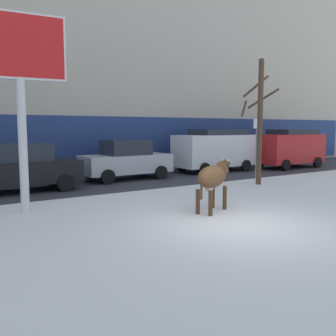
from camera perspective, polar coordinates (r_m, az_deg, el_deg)
The scene contains 12 objects.
ground_plane at distance 9.51m, azimuth 11.04°, elevation -8.62°, with size 120.00×120.00×0.00m, color white.
road_strip at distance 16.73m, azimuth -10.28°, elevation -2.19°, with size 60.00×5.60×0.01m, color #333338.
building_facade at distance 22.24m, azimuth -16.59°, elevation 16.48°, with size 44.00×6.10×13.00m.
cow_brown at distance 10.77m, azimuth 6.92°, elevation -1.43°, with size 1.89×1.17×1.54m.
billboard at distance 11.43m, azimuth -21.84°, elevation 15.33°, with size 2.53×0.47×5.56m.
car_black_sedan at distance 15.04m, azimuth -21.50°, elevation 0.01°, with size 4.24×2.05×1.84m.
car_silver_sedan at distance 17.48m, azimuth -6.45°, elevation 1.21°, with size 4.24×2.05×1.84m.
car_white_van at distance 20.68m, azimuth 7.17°, elevation 2.89°, with size 4.64×2.20×2.32m.
car_red_van at distance 23.66m, azimuth 18.13°, elevation 3.04°, with size 4.64×2.20×2.32m.
pedestrian_near_billboard at distance 21.92m, azimuth 0.85°, elevation 2.18°, with size 0.36×0.24×1.73m.
bare_tree_left_lot at distance 16.32m, azimuth 13.80°, elevation 7.31°, with size 1.96×1.24×5.26m.
street_sign at distance 18.03m, azimuth 13.43°, elevation 3.66°, with size 0.44×0.08×2.82m.
Camera 1 is at (-6.47, -6.54, 2.41)m, focal length 39.75 mm.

